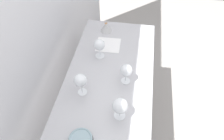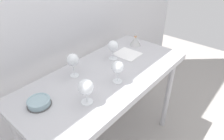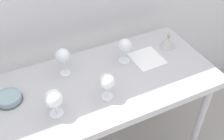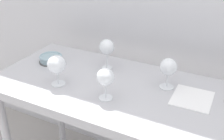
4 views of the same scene
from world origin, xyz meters
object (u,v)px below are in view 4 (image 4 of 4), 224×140
object	(u,v)px
wine_glass_near_center	(105,78)
tasting_bowl	(51,58)
wine_glass_far_right	(168,68)
wine_glass_far_left	(107,48)
tasting_sheet_upper	(192,98)
wine_glass_near_left	(57,65)

from	to	relation	value
wine_glass_near_center	tasting_bowl	bearing A→B (deg)	157.26
wine_glass_far_right	tasting_bowl	xyz separation A→B (m)	(-0.73, -0.03, -0.09)
wine_glass_far_left	tasting_sheet_upper	bearing A→B (deg)	-10.40
wine_glass_near_center	wine_glass_far_left	xyz separation A→B (m)	(-0.15, 0.29, 0.02)
wine_glass_far_right	wine_glass_near_left	distance (m)	0.57
wine_glass_far_right	wine_glass_far_left	world-z (taller)	wine_glass_far_left
tasting_sheet_upper	wine_glass_near_left	bearing A→B (deg)	-165.89
wine_glass_near_center	wine_glass_far_left	distance (m)	0.32
wine_glass_far_left	tasting_sheet_upper	size ratio (longest dim) A/B	0.88
wine_glass_near_center	tasting_bowl	size ratio (longest dim) A/B	1.10
wine_glass_far_right	wine_glass_far_left	size ratio (longest dim) A/B	0.91
wine_glass_near_left	tasting_bowl	world-z (taller)	wine_glass_near_left
wine_glass_far_right	wine_glass_near_center	bearing A→B (deg)	-134.49
wine_glass_near_left	wine_glass_near_center	size ratio (longest dim) A/B	1.02
wine_glass_near_center	tasting_sheet_upper	world-z (taller)	wine_glass_near_center
wine_glass_near_left	wine_glass_near_center	xyz separation A→B (m)	(0.29, -0.01, 0.00)
tasting_bowl	wine_glass_near_left	bearing A→B (deg)	-44.47
wine_glass_far_right	tasting_sheet_upper	xyz separation A→B (m)	(0.14, -0.05, -0.11)
wine_glass_far_right	wine_glass_near_center	world-z (taller)	same
wine_glass_far_right	wine_glass_near_center	distance (m)	0.33
wine_glass_near_left	wine_glass_far_right	bearing A→B (deg)	23.89
wine_glass_near_center	wine_glass_far_right	bearing A→B (deg)	45.51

